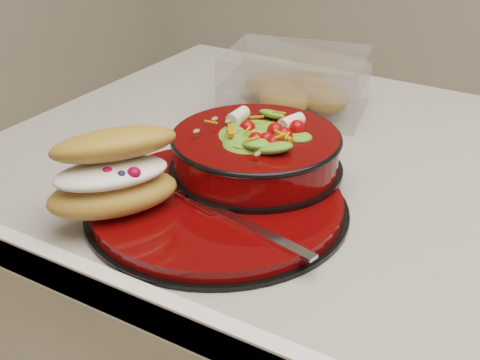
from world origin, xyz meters
The scene contains 5 objects.
dinner_plate centered at (-0.21, -0.19, 0.91)m, with size 0.32×0.32×0.02m.
salad_bowl centered at (-0.21, -0.11, 0.96)m, with size 0.22×0.22×0.09m.
croissant centered at (-0.29, -0.27, 0.96)m, with size 0.15×0.18×0.09m.
fork centered at (-0.15, -0.23, 0.92)m, with size 0.18×0.06×0.00m.
pastry_box centered at (-0.28, 0.15, 0.94)m, with size 0.25×0.21×0.09m.
Camera 1 is at (0.17, -0.77, 1.31)m, focal length 50.00 mm.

